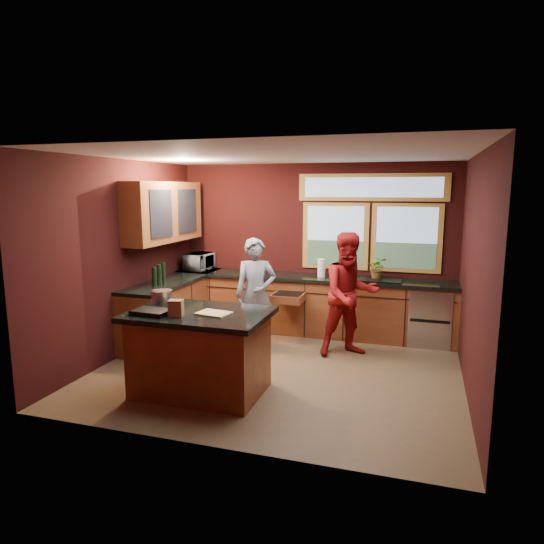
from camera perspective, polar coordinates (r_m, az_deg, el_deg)
The scene contains 14 objects.
floor at distance 6.38m, azimuth 0.79°, elevation -11.37°, with size 4.50×4.50×0.00m, color brown.
room_shell at distance 6.46m, azimuth -3.44°, elevation 5.31°, with size 4.52×4.02×2.71m.
back_counter at distance 7.77m, azimuth 5.80°, elevation -3.93°, with size 4.50×0.64×0.93m.
left_counter at distance 7.72m, azimuth -11.39°, elevation -4.16°, with size 0.64×2.30×0.93m.
island at distance 5.62m, azimuth -8.45°, elevation -9.26°, with size 1.55×1.05×0.95m.
person_grey at distance 6.94m, azimuth -1.93°, elevation -2.65°, with size 0.59×0.39×1.62m, color slate.
person_red at distance 6.77m, azimuth 9.15°, elevation -2.63°, with size 0.84×0.65×1.72m, color maroon.
microwave at distance 8.32m, azimuth -8.56°, elevation 1.21°, with size 0.52×0.35×0.29m, color #999999.
potted_plant at distance 7.57m, azimuth 12.36°, elevation 0.43°, with size 0.31×0.26×0.34m, color #999999.
paper_towel at distance 7.65m, azimuth 5.83°, elevation 0.48°, with size 0.12×0.12×0.28m, color white.
cutting_board at distance 5.36m, azimuth -6.87°, elevation -4.85°, with size 0.35×0.25×0.02m, color tan.
stock_pot at distance 5.85m, azimuth -12.81°, elevation -2.97°, with size 0.24×0.24×0.18m, color silver.
paper_bag at distance 5.31m, azimuth -11.23°, elevation -4.20°, with size 0.15×0.12×0.18m, color brown.
black_tray at distance 5.48m, azimuth -13.98°, elevation -4.58°, with size 0.40×0.28×0.05m, color black.
Camera 1 is at (1.69, -5.70, 2.31)m, focal length 32.00 mm.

